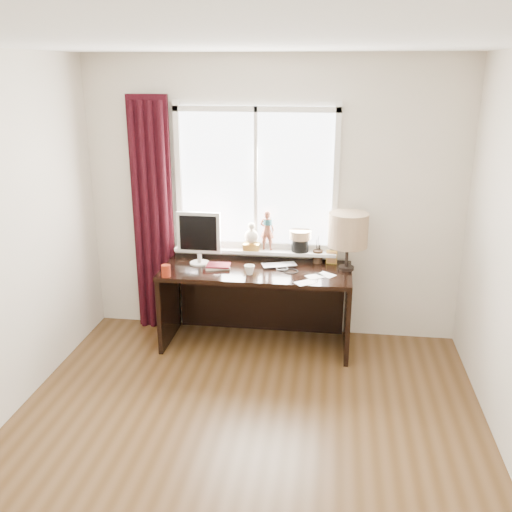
# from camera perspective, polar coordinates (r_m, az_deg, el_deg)

# --- Properties ---
(floor) EXTENTS (3.50, 4.00, 0.00)m
(floor) POSITION_cam_1_polar(r_m,az_deg,el_deg) (4.04, -1.83, -19.37)
(floor) COLOR brown
(floor) RESTS_ON ground
(ceiling) EXTENTS (3.50, 4.00, 0.00)m
(ceiling) POSITION_cam_1_polar(r_m,az_deg,el_deg) (3.20, -2.33, 20.62)
(ceiling) COLOR white
(ceiling) RESTS_ON wall_back
(wall_back) EXTENTS (3.50, 0.00, 2.60)m
(wall_back) POSITION_cam_1_polar(r_m,az_deg,el_deg) (5.31, 1.65, 5.58)
(wall_back) COLOR beige
(wall_back) RESTS_ON ground
(laptop) EXTENTS (0.36, 0.29, 0.02)m
(laptop) POSITION_cam_1_polar(r_m,az_deg,el_deg) (5.18, 2.35, -0.95)
(laptop) COLOR silver
(laptop) RESTS_ON desk
(mug) EXTENTS (0.12, 0.11, 0.09)m
(mug) POSITION_cam_1_polar(r_m,az_deg,el_deg) (4.98, -0.65, -1.36)
(mug) COLOR white
(mug) RESTS_ON desk
(red_cup) EXTENTS (0.08, 0.08, 0.11)m
(red_cup) POSITION_cam_1_polar(r_m,az_deg,el_deg) (4.98, -8.99, -1.47)
(red_cup) COLOR maroon
(red_cup) RESTS_ON desk
(window) EXTENTS (1.52, 0.20, 1.40)m
(window) POSITION_cam_1_polar(r_m,az_deg,el_deg) (5.28, -0.05, 5.51)
(window) COLOR white
(window) RESTS_ON ground
(curtain) EXTENTS (0.38, 0.09, 2.25)m
(curtain) POSITION_cam_1_polar(r_m,az_deg,el_deg) (5.50, -10.30, 3.76)
(curtain) COLOR black
(curtain) RESTS_ON floor
(desk) EXTENTS (1.70, 0.70, 0.75)m
(desk) POSITION_cam_1_polar(r_m,az_deg,el_deg) (5.30, 0.17, -3.44)
(desk) COLOR black
(desk) RESTS_ON floor
(monitor) EXTENTS (0.40, 0.18, 0.49)m
(monitor) POSITION_cam_1_polar(r_m,az_deg,el_deg) (5.20, -5.75, 2.12)
(monitor) COLOR beige
(monitor) RESTS_ON desk
(notebook_stack) EXTENTS (0.25, 0.21, 0.03)m
(notebook_stack) POSITION_cam_1_polar(r_m,az_deg,el_deg) (5.16, -3.82, -1.01)
(notebook_stack) COLOR beige
(notebook_stack) RESTS_ON desk
(brush_holder) EXTENTS (0.09, 0.09, 0.25)m
(brush_holder) POSITION_cam_1_polar(r_m,az_deg,el_deg) (5.30, 6.19, -0.03)
(brush_holder) COLOR black
(brush_holder) RESTS_ON desk
(icon_frame) EXTENTS (0.10, 0.03, 0.13)m
(icon_frame) POSITION_cam_1_polar(r_m,az_deg,el_deg) (5.28, 7.57, -0.12)
(icon_frame) COLOR gold
(icon_frame) RESTS_ON desk
(table_lamp) EXTENTS (0.35, 0.35, 0.52)m
(table_lamp) POSITION_cam_1_polar(r_m,az_deg,el_deg) (5.06, 9.19, 2.53)
(table_lamp) COLOR black
(table_lamp) RESTS_ON desk
(loose_papers) EXTENTS (0.36, 0.40, 0.00)m
(loose_papers) POSITION_cam_1_polar(r_m,az_deg,el_deg) (4.93, 5.96, -2.20)
(loose_papers) COLOR white
(loose_papers) RESTS_ON desk
(desk_cables) EXTENTS (0.38, 0.33, 0.01)m
(desk_cables) POSITION_cam_1_polar(r_m,az_deg,el_deg) (5.13, 2.64, -1.26)
(desk_cables) COLOR black
(desk_cables) RESTS_ON desk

